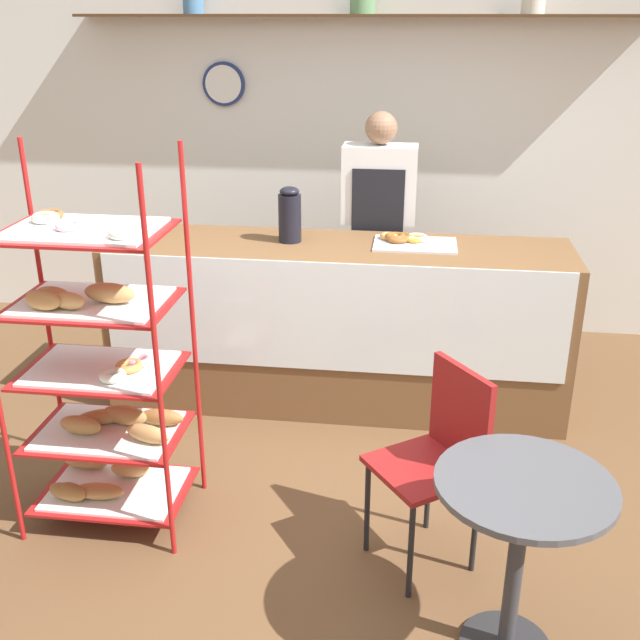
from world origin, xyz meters
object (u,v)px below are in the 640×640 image
person_worker (378,236)px  cafe_table (520,528)px  cafe_chair (441,447)px  donut_tray_counter (407,240)px  coffee_carafe (290,215)px  pastry_rack (101,377)px

person_worker → cafe_table: 2.43m
cafe_chair → donut_tray_counter: bearing=151.6°
cafe_chair → coffee_carafe: coffee_carafe is taller
pastry_rack → cafe_table: size_ratio=2.30×
person_worker → donut_tray_counter: bearing=-64.8°
cafe_chair → donut_tray_counter: donut_tray_counter is taller
person_worker → donut_tray_counter: 0.45m
person_worker → donut_tray_counter: person_worker is taller
cafe_chair → donut_tray_counter: (-0.19, 1.43, 0.45)m
cafe_table → cafe_chair: (-0.26, 0.50, -0.01)m
cafe_table → cafe_chair: cafe_chair is taller
cafe_table → donut_tray_counter: size_ratio=1.59×
person_worker → cafe_chair: (0.38, -1.82, -0.36)m
coffee_carafe → donut_tray_counter: coffee_carafe is taller
person_worker → coffee_carafe: person_worker is taller
person_worker → cafe_table: person_worker is taller
cafe_chair → coffee_carafe: size_ratio=2.79×
coffee_carafe → pastry_rack: bearing=-115.6°
pastry_rack → coffee_carafe: pastry_rack is taller
pastry_rack → coffee_carafe: (0.62, 1.30, 0.41)m
pastry_rack → person_worker: size_ratio=1.03×
cafe_table → cafe_chair: 0.56m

